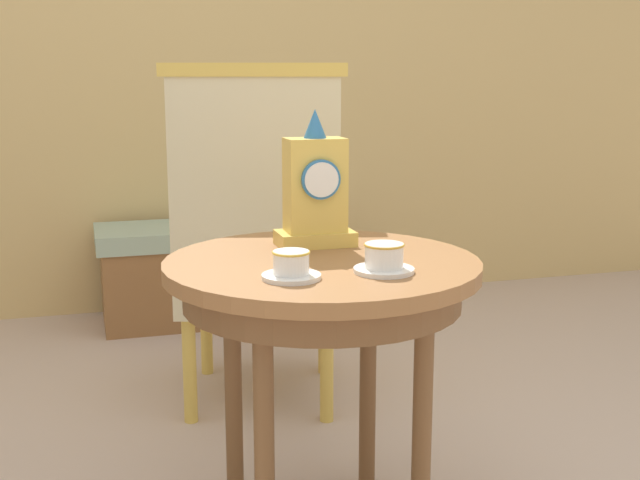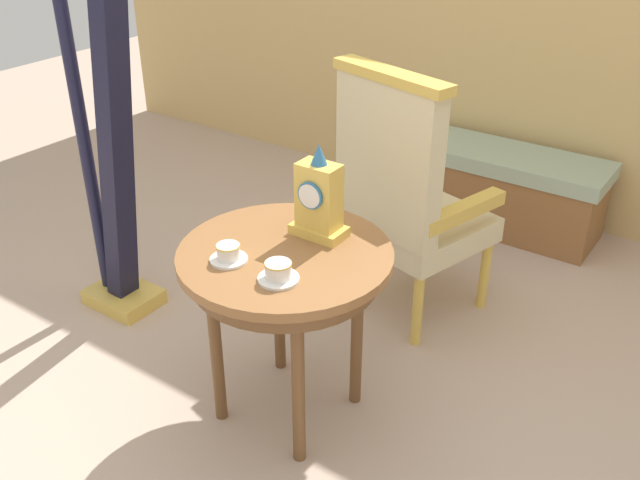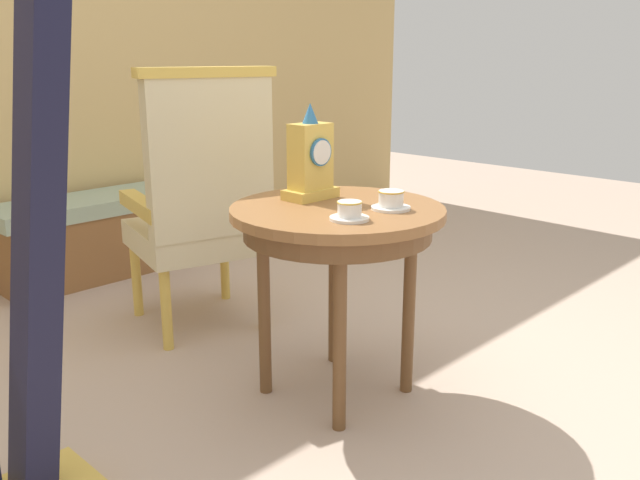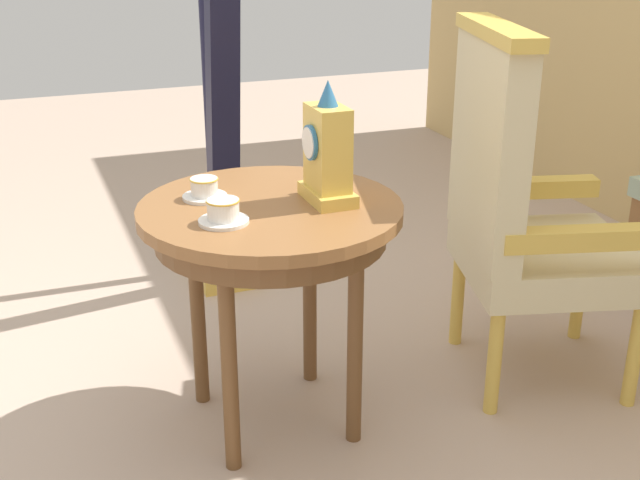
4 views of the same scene
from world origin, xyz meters
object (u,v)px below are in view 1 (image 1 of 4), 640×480
(armchair, at_px, (258,235))
(teacup_right, at_px, (384,259))
(mantel_clock, at_px, (315,192))
(window_bench, at_px, (221,271))
(side_table, at_px, (322,293))
(teacup_left, at_px, (291,266))

(armchair, bearing_deg, teacup_right, -85.73)
(armchair, bearing_deg, mantel_clock, -89.36)
(window_bench, bearing_deg, teacup_right, -89.29)
(teacup_right, bearing_deg, mantel_clock, 101.65)
(side_table, xyz_separation_m, armchair, (0.02, 0.80, -0.02))
(teacup_right, height_order, mantel_clock, mantel_clock)
(teacup_left, bearing_deg, window_bench, 84.89)
(window_bench, bearing_deg, mantel_clock, -91.32)
(teacup_left, xyz_separation_m, mantel_clock, (0.14, 0.31, 0.11))
(teacup_right, bearing_deg, side_table, 120.83)
(teacup_left, height_order, window_bench, teacup_left)
(mantel_clock, xyz_separation_m, armchair, (-0.01, 0.65, -0.23))
(teacup_right, relative_size, armchair, 0.12)
(teacup_left, bearing_deg, side_table, 54.09)
(side_table, distance_m, mantel_clock, 0.27)
(side_table, distance_m, teacup_right, 0.21)
(teacup_right, xyz_separation_m, window_bench, (-0.02, 2.02, -0.50))
(teacup_right, bearing_deg, window_bench, 90.71)
(mantel_clock, bearing_deg, side_table, -100.46)
(armchair, distance_m, window_bench, 1.13)
(teacup_left, xyz_separation_m, window_bench, (0.18, 2.02, -0.49))
(teacup_right, bearing_deg, armchair, 94.27)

